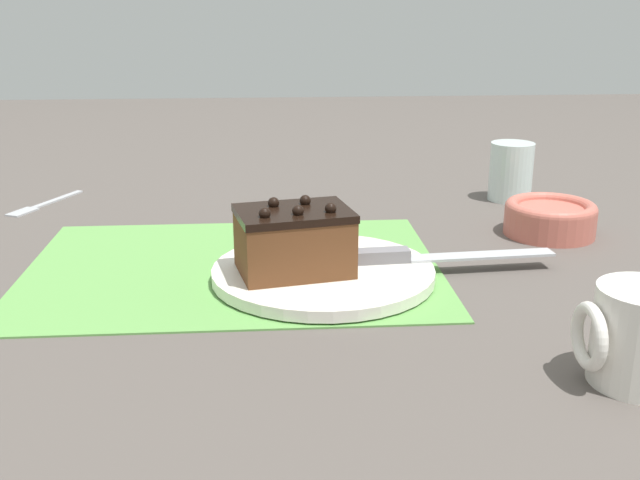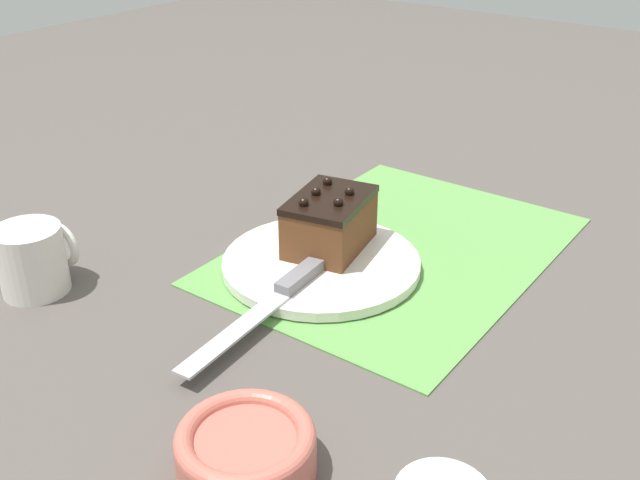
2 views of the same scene
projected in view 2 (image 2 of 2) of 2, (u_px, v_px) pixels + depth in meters
ground_plane at (397, 251)px, 0.95m from camera, size 3.00×3.00×0.00m
placemat_woven at (397, 249)px, 0.95m from camera, size 0.46×0.34×0.00m
cake_plate at (321, 263)px, 0.90m from camera, size 0.24×0.24×0.01m
chocolate_cake at (330, 222)px, 0.91m from camera, size 0.13×0.10×0.08m
serving_knife at (280, 293)px, 0.82m from camera, size 0.24×0.04×0.01m
small_bowl at (246, 450)px, 0.60m from camera, size 0.11×0.11×0.04m
coffee_mug at (33, 259)px, 0.85m from camera, size 0.09×0.08×0.08m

